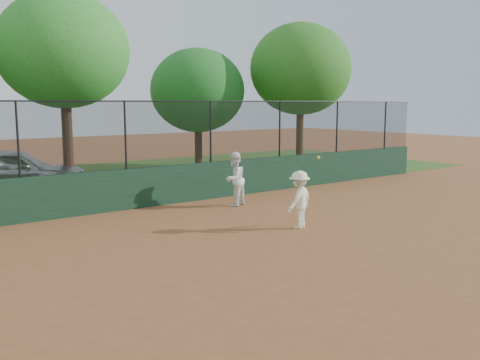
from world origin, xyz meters
TOP-DOWN VIEW (x-y plane):
  - ground at (0.00, 0.00)m, footprint 80.00×80.00m
  - back_wall at (0.00, 6.00)m, footprint 26.00×0.20m
  - grass_strip at (0.00, 12.00)m, footprint 36.00×12.00m
  - parked_car at (-2.52, 10.64)m, footprint 5.18×3.65m
  - player_second at (2.35, 4.51)m, footprint 0.98×0.89m
  - player_main at (1.88, 1.17)m, footprint 1.06×0.81m
  - fence_assembly at (-0.03, 6.00)m, footprint 26.00×0.06m
  - tree_2 at (-0.69, 10.29)m, footprint 4.61×4.19m
  - tree_3 at (6.38, 12.72)m, footprint 4.49×4.08m
  - tree_4 at (11.02, 10.73)m, footprint 5.11×4.65m

SIDE VIEW (x-z plane):
  - ground at x=0.00m, z-range 0.00..0.00m
  - grass_strip at x=0.00m, z-range 0.00..0.01m
  - back_wall at x=0.00m, z-range 0.00..1.20m
  - player_main at x=1.88m, z-range -0.18..1.64m
  - parked_car at x=-2.52m, z-range 0.00..1.64m
  - player_second at x=2.35m, z-range 0.00..1.65m
  - fence_assembly at x=-0.03m, z-range 1.24..3.24m
  - tree_3 at x=6.38m, z-range 0.87..6.50m
  - tree_4 at x=11.02m, z-range 1.25..8.20m
  - tree_2 at x=-0.69m, z-range 1.45..8.35m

